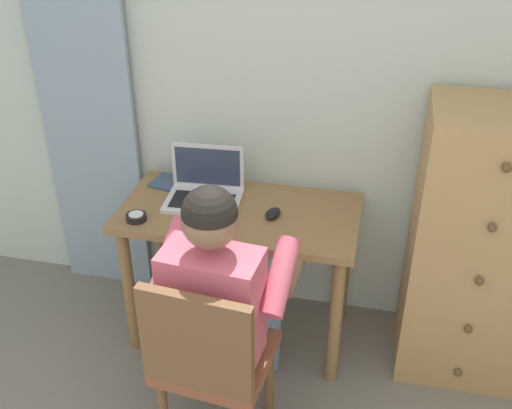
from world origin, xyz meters
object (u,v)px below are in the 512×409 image
computer_mouse (273,213)px  notebook_pad (174,183)px  person_seated (224,291)px  dresser (475,247)px  laptop (205,189)px  desk (240,233)px  chair (209,358)px  desk_clock (136,217)px

computer_mouse → notebook_pad: size_ratio=0.48×
person_seated → computer_mouse: size_ratio=11.81×
dresser → laptop: 1.23m
desk → dresser: size_ratio=0.84×
chair → desk_clock: chair is taller
chair → computer_mouse: 0.72m
laptop → desk: bearing=-19.6°
desk_clock → notebook_pad: (0.05, 0.34, -0.01)m
dresser → person_seated: 1.12m
computer_mouse → person_seated: bearing=-88.0°
dresser → chair: 1.24m
dresser → desk: bearing=-176.9°
desk → chair: 0.69m
dresser → person_seated: (-0.98, -0.55, 0.02)m
desk_clock → notebook_pad: bearing=80.9°
laptop → person_seated: bearing=-66.5°
desk → person_seated: bearing=-82.7°
dresser → notebook_pad: size_ratio=6.10×
chair → person_seated: bearing=85.2°
desk → notebook_pad: 0.42m
laptop → computer_mouse: laptop is taller
chair → laptop: bearing=107.1°
chair → laptop: 0.83m
computer_mouse → notebook_pad: (-0.53, 0.18, -0.01)m
desk_clock → dresser: bearing=9.2°
desk → person_seated: 0.50m
person_seated → laptop: (-0.24, 0.56, 0.12)m
chair → desk_clock: bearing=133.3°
chair → computer_mouse: (0.11, 0.66, 0.26)m
chair → laptop: (-0.23, 0.74, 0.30)m
person_seated → laptop: 0.62m
desk → dresser: 1.04m
notebook_pad → chair: bearing=-53.4°
person_seated → notebook_pad: (-0.43, 0.66, 0.07)m
desk → laptop: (-0.18, 0.06, 0.18)m
chair → computer_mouse: size_ratio=8.63×
desk → dresser: (1.04, 0.06, 0.04)m
dresser → desk_clock: bearing=-170.8°
desk_clock → notebook_pad: 0.35m
computer_mouse → chair: bearing=-86.2°
chair → computer_mouse: bearing=80.4°
desk → chair: size_ratio=1.25×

